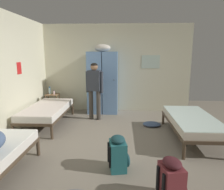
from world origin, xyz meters
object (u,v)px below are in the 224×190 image
object	(u,v)px
person_traveler	(94,86)
clothes_pile_denim	(152,124)
bed_right	(192,121)
lotion_bottle	(54,92)
backpack_teal	(118,154)
backpack_maroon	(172,181)
water_bottle	(50,91)
shelf_unit	(53,101)
bed_left_rear	(47,110)
locker_bank	(103,81)

from	to	relation	value
person_traveler	clothes_pile_denim	bearing A→B (deg)	-17.74
bed_right	clothes_pile_denim	distance (m)	1.10
lotion_bottle	backpack_teal	distance (m)	3.75
backpack_maroon	clothes_pile_denim	distance (m)	2.71
person_traveler	clothes_pile_denim	size ratio (longest dim) A/B	3.47
backpack_teal	backpack_maroon	xyz separation A→B (m)	(0.66, -0.66, 0.00)
bed_right	water_bottle	bearing A→B (deg)	152.94
shelf_unit	clothes_pile_denim	world-z (taller)	shelf_unit
bed_left_rear	bed_right	world-z (taller)	same
lotion_bottle	backpack_maroon	distance (m)	4.67
locker_bank	bed_right	distance (m)	2.90
lotion_bottle	backpack_maroon	bearing A→B (deg)	-54.55
bed_left_rear	person_traveler	xyz separation A→B (m)	(1.15, 0.50, 0.55)
locker_bank	person_traveler	world-z (taller)	locker_bank
backpack_teal	clothes_pile_denim	xyz separation A→B (m)	(0.80, 2.04, -0.21)
backpack_maroon	shelf_unit	bearing A→B (deg)	125.86
bed_left_rear	water_bottle	world-z (taller)	water_bottle
person_traveler	bed_right	bearing A→B (deg)	-28.80
bed_right	person_traveler	bearing A→B (deg)	151.20
water_bottle	shelf_unit	bearing A→B (deg)	-14.04
shelf_unit	bed_right	world-z (taller)	shelf_unit
locker_bank	lotion_bottle	size ratio (longest dim) A/B	15.11
shelf_unit	bed_left_rear	world-z (taller)	shelf_unit
person_traveler	clothes_pile_denim	xyz separation A→B (m)	(1.50, -0.48, -0.89)
person_traveler	backpack_maroon	xyz separation A→B (m)	(1.37, -3.18, -0.68)
locker_bank	bed_left_rear	bearing A→B (deg)	-137.38
water_bottle	backpack_maroon	world-z (taller)	water_bottle
bed_left_rear	backpack_maroon	distance (m)	3.68
lotion_bottle	clothes_pile_denim	xyz separation A→B (m)	(2.83, -1.09, -0.58)
water_bottle	lotion_bottle	world-z (taller)	water_bottle
water_bottle	clothes_pile_denim	bearing A→B (deg)	-21.08
backpack_teal	locker_bank	bearing A→B (deg)	99.66
bed_left_rear	backpack_teal	bearing A→B (deg)	-47.41
backpack_teal	clothes_pile_denim	world-z (taller)	backpack_teal
lotion_bottle	water_bottle	bearing A→B (deg)	158.20
shelf_unit	locker_bank	bearing A→B (deg)	1.94
lotion_bottle	shelf_unit	bearing A→B (deg)	150.26
bed_right	lotion_bottle	bearing A→B (deg)	152.73
locker_bank	backpack_maroon	size ratio (longest dim) A/B	3.76
person_traveler	bed_left_rear	bearing A→B (deg)	-156.49
clothes_pile_denim	lotion_bottle	bearing A→B (deg)	158.96
lotion_bottle	person_traveler	bearing A→B (deg)	-24.60
bed_left_rear	backpack_teal	size ratio (longest dim) A/B	3.45
locker_bank	person_traveler	distance (m)	0.72
person_traveler	water_bottle	bearing A→B (deg)	155.68
bed_left_rear	bed_right	distance (m)	3.46
lotion_bottle	bed_left_rear	bearing A→B (deg)	-80.79
bed_right	backpack_maroon	size ratio (longest dim) A/B	3.45
lotion_bottle	backpack_teal	world-z (taller)	lotion_bottle
water_bottle	lotion_bottle	size ratio (longest dim) A/B	1.69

